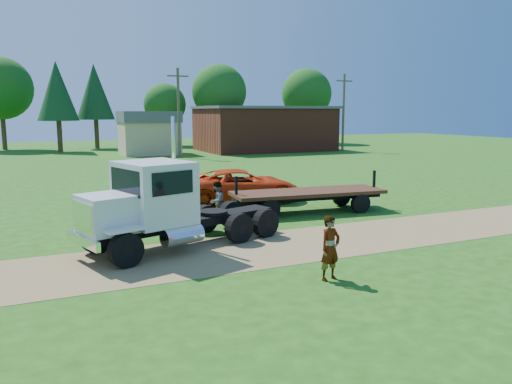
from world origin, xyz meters
name	(u,v)px	position (x,y,z in m)	size (l,w,h in m)	color
ground	(286,246)	(0.00, 0.00, 0.00)	(140.00, 140.00, 0.00)	#1F480F
dirt_track	(286,246)	(0.00, 0.00, 0.01)	(120.00, 4.20, 0.01)	olive
white_semi_tractor	(157,206)	(-4.24, 1.27, 1.54)	(7.62, 4.35, 4.51)	black
orange_pickup	(241,186)	(1.87, 8.63, 0.86)	(2.84, 6.16, 1.71)	red
flatbed_trailer	(308,196)	(3.70, 4.86, 0.79)	(7.37, 2.89, 1.84)	black
spectator_a	(330,248)	(-0.57, -3.68, 0.92)	(0.67, 0.44, 1.83)	#999999
spectator_b	(217,202)	(-0.92, 4.61, 0.88)	(0.86, 0.67, 1.76)	#999999
brick_building	(264,128)	(18.00, 40.00, 2.66)	(15.40, 10.40, 5.30)	maroon
tan_shed	(149,132)	(4.00, 40.00, 2.42)	(6.20, 5.40, 4.70)	tan
utility_poles	(179,111)	(6.00, 35.00, 4.71)	(42.20, 0.28, 9.00)	#433A26
tree_row	(128,93)	(3.78, 50.67, 7.03)	(59.94, 14.57, 11.26)	#3A2217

